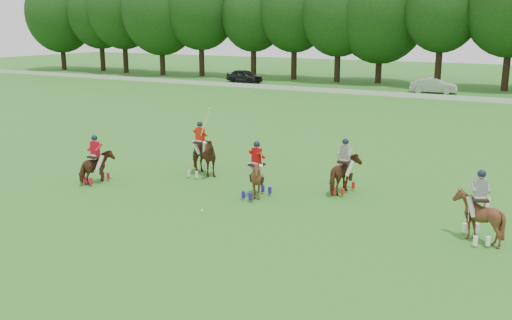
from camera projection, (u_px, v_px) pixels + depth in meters
The scene contains 11 objects.
ground at pixel (147, 216), 20.26m from camera, with size 180.00×180.00×0.00m, color #266C1F.
tree_line at pixel (446, 8), 59.07m from camera, with size 117.98×14.32×14.75m.
boundary_rail at pixel (414, 95), 52.51m from camera, with size 120.00×0.10×0.44m, color white.
car_left at pixel (244, 76), 66.00m from camera, with size 1.80×4.47×1.52m, color black.
car_mid at pixel (433, 86), 55.86m from camera, with size 1.56×4.47×1.47m, color #AFAFB4.
polo_red_a at pixel (96, 166), 24.23m from camera, with size 1.00×1.63×2.09m.
polo_red_b at pixel (201, 156), 25.43m from camera, with size 1.77×1.52×2.99m.
polo_red_c at pixel (257, 178), 22.14m from camera, with size 1.55×1.66×2.27m.
polo_stripe_a at pixel (344, 174), 22.75m from camera, with size 1.13×1.84×2.24m.
polo_stripe_b at pixel (478, 216), 17.73m from camera, with size 1.76×1.84×2.29m.
polo_ball at pixel (202, 211), 20.64m from camera, with size 0.09×0.09×0.09m, color white.
Camera 1 is at (12.73, -14.94, 6.64)m, focal length 40.00 mm.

